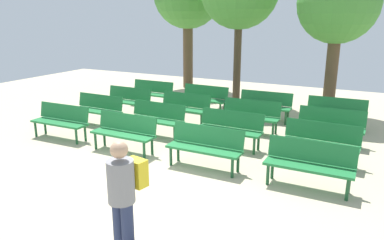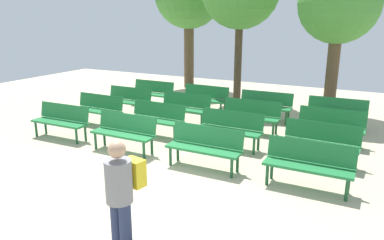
{
  "view_description": "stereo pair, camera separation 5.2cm",
  "coord_description": "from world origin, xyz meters",
  "px_view_note": "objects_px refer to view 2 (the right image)",
  "views": [
    {
      "loc": [
        4.1,
        -5.1,
        3.09
      ],
      "look_at": [
        0.0,
        2.96,
        0.55
      ],
      "focal_mm": 34.74,
      "sensor_mm": 36.0,
      "label": 1
    },
    {
      "loc": [
        4.15,
        -5.07,
        3.09
      ],
      "look_at": [
        0.0,
        2.96,
        0.55
      ],
      "focal_mm": 34.74,
      "sensor_mm": 36.0,
      "label": 2
    }
  ],
  "objects_px": {
    "bench_r0_c0": "(61,119)",
    "bench_r3_c1": "(205,97)",
    "bench_r3_c0": "(152,92)",
    "tree_2": "(339,5)",
    "bench_r2_c2": "(251,114)",
    "bench_r1_c1": "(157,117)",
    "bench_r1_c2": "(230,127)",
    "bench_r2_c0": "(128,99)",
    "bench_r2_c1": "(185,106)",
    "bench_r0_c2": "(205,145)",
    "bench_r1_c0": "(98,108)",
    "visitor_with_backpack": "(122,194)",
    "bench_r0_c3": "(309,162)",
    "bench_r1_c3": "(321,141)",
    "bench_r3_c2": "(265,104)",
    "bench_r2_c3": "(331,124)",
    "bench_r0_c1": "(125,130)",
    "bench_r3_c3": "(337,112)"
  },
  "relations": [
    {
      "from": "bench_r2_c0",
      "to": "bench_r3_c0",
      "type": "distance_m",
      "value": 1.4
    },
    {
      "from": "bench_r3_c2",
      "to": "bench_r2_c2",
      "type": "bearing_deg",
      "value": -91.73
    },
    {
      "from": "bench_r0_c3",
      "to": "bench_r3_c1",
      "type": "relative_size",
      "value": 0.99
    },
    {
      "from": "bench_r2_c2",
      "to": "bench_r3_c0",
      "type": "height_order",
      "value": "same"
    },
    {
      "from": "bench_r0_c0",
      "to": "bench_r1_c0",
      "type": "relative_size",
      "value": 1.0
    },
    {
      "from": "bench_r1_c1",
      "to": "bench_r1_c2",
      "type": "relative_size",
      "value": 1.0
    },
    {
      "from": "bench_r0_c2",
      "to": "bench_r1_c2",
      "type": "distance_m",
      "value": 1.44
    },
    {
      "from": "bench_r0_c1",
      "to": "bench_r0_c3",
      "type": "height_order",
      "value": "same"
    },
    {
      "from": "bench_r1_c0",
      "to": "bench_r2_c3",
      "type": "bearing_deg",
      "value": 13.03
    },
    {
      "from": "bench_r1_c2",
      "to": "bench_r2_c3",
      "type": "xyz_separation_m",
      "value": [
        2.14,
        1.37,
        0.0
      ]
    },
    {
      "from": "bench_r0_c1",
      "to": "bench_r3_c2",
      "type": "xyz_separation_m",
      "value": [
        2.16,
        4.13,
        0.0
      ]
    },
    {
      "from": "bench_r3_c3",
      "to": "tree_2",
      "type": "distance_m",
      "value": 3.37
    },
    {
      "from": "bench_r1_c0",
      "to": "bench_r1_c2",
      "type": "distance_m",
      "value": 4.14
    },
    {
      "from": "bench_r2_c2",
      "to": "tree_2",
      "type": "height_order",
      "value": "tree_2"
    },
    {
      "from": "bench_r0_c3",
      "to": "bench_r3_c0",
      "type": "bearing_deg",
      "value": 145.75
    },
    {
      "from": "bench_r1_c3",
      "to": "bench_r3_c3",
      "type": "height_order",
      "value": "same"
    },
    {
      "from": "bench_r3_c1",
      "to": "bench_r3_c3",
      "type": "distance_m",
      "value": 4.12
    },
    {
      "from": "bench_r0_c1",
      "to": "bench_r0_c2",
      "type": "bearing_deg",
      "value": -0.92
    },
    {
      "from": "tree_2",
      "to": "visitor_with_backpack",
      "type": "height_order",
      "value": "tree_2"
    },
    {
      "from": "bench_r0_c2",
      "to": "bench_r3_c1",
      "type": "bearing_deg",
      "value": 115.7
    },
    {
      "from": "bench_r1_c0",
      "to": "bench_r1_c1",
      "type": "distance_m",
      "value": 2.06
    },
    {
      "from": "bench_r3_c0",
      "to": "bench_r0_c3",
      "type": "bearing_deg",
      "value": -33.72
    },
    {
      "from": "bench_r3_c0",
      "to": "visitor_with_backpack",
      "type": "xyz_separation_m",
      "value": [
        4.46,
        -7.49,
        0.43
      ]
    },
    {
      "from": "bench_r1_c0",
      "to": "tree_2",
      "type": "xyz_separation_m",
      "value": [
        5.83,
        4.36,
        2.91
      ]
    },
    {
      "from": "bench_r0_c3",
      "to": "visitor_with_backpack",
      "type": "xyz_separation_m",
      "value": [
        -1.73,
        -3.27,
        0.43
      ]
    },
    {
      "from": "bench_r0_c1",
      "to": "bench_r3_c1",
      "type": "height_order",
      "value": "same"
    },
    {
      "from": "bench_r2_c1",
      "to": "tree_2",
      "type": "bearing_deg",
      "value": 41.49
    },
    {
      "from": "bench_r1_c1",
      "to": "bench_r2_c2",
      "type": "height_order",
      "value": "same"
    },
    {
      "from": "bench_r3_c2",
      "to": "bench_r3_c0",
      "type": "bearing_deg",
      "value": 178.15
    },
    {
      "from": "bench_r0_c3",
      "to": "tree_2",
      "type": "relative_size",
      "value": 0.34
    },
    {
      "from": "bench_r1_c3",
      "to": "bench_r3_c2",
      "type": "relative_size",
      "value": 1.0
    },
    {
      "from": "bench_r0_c1",
      "to": "visitor_with_backpack",
      "type": "relative_size",
      "value": 0.97
    },
    {
      "from": "bench_r1_c2",
      "to": "bench_r2_c1",
      "type": "height_order",
      "value": "same"
    },
    {
      "from": "bench_r0_c0",
      "to": "bench_r3_c1",
      "type": "height_order",
      "value": "same"
    },
    {
      "from": "bench_r3_c0",
      "to": "bench_r2_c2",
      "type": "bearing_deg",
      "value": -18.05
    },
    {
      "from": "bench_r1_c0",
      "to": "tree_2",
      "type": "bearing_deg",
      "value": 37.99
    },
    {
      "from": "bench_r1_c0",
      "to": "bench_r3_c3",
      "type": "height_order",
      "value": "same"
    },
    {
      "from": "bench_r3_c3",
      "to": "bench_r2_c3",
      "type": "bearing_deg",
      "value": -89.91
    },
    {
      "from": "bench_r1_c0",
      "to": "bench_r1_c2",
      "type": "bearing_deg",
      "value": 0.46
    },
    {
      "from": "bench_r0_c0",
      "to": "bench_r2_c3",
      "type": "distance_m",
      "value": 6.86
    },
    {
      "from": "bench_r2_c3",
      "to": "bench_r3_c3",
      "type": "distance_m",
      "value": 1.4
    },
    {
      "from": "bench_r2_c1",
      "to": "bench_r2_c0",
      "type": "bearing_deg",
      "value": -178.22
    },
    {
      "from": "bench_r1_c3",
      "to": "bench_r0_c2",
      "type": "bearing_deg",
      "value": -144.51
    },
    {
      "from": "bench_r0_c2",
      "to": "bench_r1_c0",
      "type": "distance_m",
      "value": 4.41
    },
    {
      "from": "bench_r1_c1",
      "to": "bench_r2_c0",
      "type": "bearing_deg",
      "value": 146.01
    },
    {
      "from": "bench_r2_c0",
      "to": "bench_r3_c0",
      "type": "relative_size",
      "value": 1.0
    },
    {
      "from": "bench_r1_c0",
      "to": "bench_r3_c2",
      "type": "distance_m",
      "value": 4.99
    },
    {
      "from": "bench_r3_c0",
      "to": "tree_2",
      "type": "xyz_separation_m",
      "value": [
        5.75,
        1.61,
        2.91
      ]
    },
    {
      "from": "bench_r0_c3",
      "to": "bench_r1_c3",
      "type": "distance_m",
      "value": 1.38
    },
    {
      "from": "bench_r2_c2",
      "to": "bench_r1_c2",
      "type": "bearing_deg",
      "value": -92.71
    }
  ]
}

